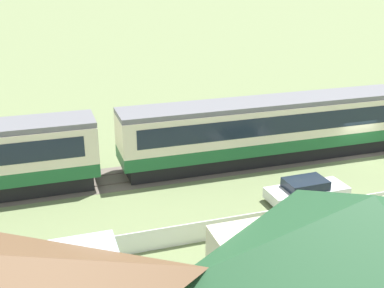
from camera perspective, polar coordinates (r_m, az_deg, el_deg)
name	(u,v)px	position (r m, az deg, el deg)	size (l,w,h in m)	color
ground_plane	(354,156)	(34.59, 18.70, -1.34)	(600.00, 600.00, 0.00)	#707F51
passenger_train	(112,144)	(28.80, -9.45, 0.02)	(82.56, 3.01, 4.11)	#1E6033
railway_track	(100,181)	(29.56, -10.83, -4.29)	(118.24, 3.60, 0.04)	#665B51
cottage_dark_green_roof	(366,259)	(18.12, 19.90, -12.70)	(10.30, 6.73, 5.11)	beige
parked_car_white	(306,190)	(27.21, 13.41, -5.38)	(4.56, 1.83, 1.26)	white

